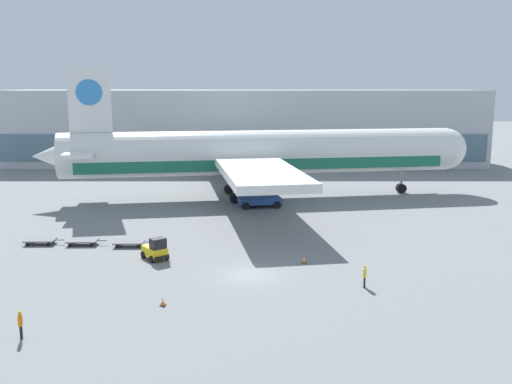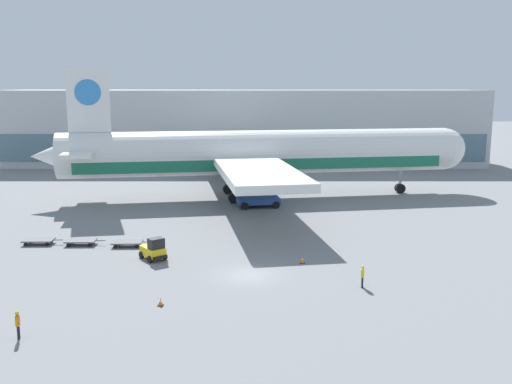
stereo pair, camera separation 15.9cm
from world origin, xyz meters
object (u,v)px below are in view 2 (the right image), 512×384
object	(u,v)px
airplane_main	(258,154)
baggage_dolly_second	(83,241)
baggage_tug_mid	(156,250)
scissor_lift_loader	(260,190)
ground_crew_near	(365,275)
traffic_cone_near	(304,260)
baggage_dolly_lead	(41,240)
traffic_cone_far	(163,302)
ground_crew_far	(20,322)
baggage_dolly_third	(130,242)

from	to	relation	value
airplane_main	baggage_dolly_second	xyz separation A→B (m)	(-16.38, -23.34, -5.45)
baggage_tug_mid	scissor_lift_loader	bearing A→B (deg)	120.15
scissor_lift_loader	baggage_dolly_second	world-z (taller)	scissor_lift_loader
airplane_main	ground_crew_near	xyz separation A→B (m)	(7.98, -34.85, -4.84)
traffic_cone_near	baggage_dolly_lead	bearing A→B (deg)	166.63
baggage_dolly_lead	airplane_main	bearing A→B (deg)	47.02
airplane_main	traffic_cone_far	bearing A→B (deg)	-108.92
traffic_cone_near	baggage_tug_mid	bearing A→B (deg)	175.34
airplane_main	traffic_cone_far	distance (m)	39.32
baggage_tug_mid	baggage_dolly_lead	bearing A→B (deg)	-149.57
baggage_tug_mid	airplane_main	bearing A→B (deg)	125.23
baggage_dolly_lead	baggage_dolly_second	size ratio (longest dim) A/B	1.00
ground_crew_far	scissor_lift_loader	bearing A→B (deg)	-35.87
airplane_main	baggage_dolly_lead	world-z (taller)	airplane_main
baggage_dolly_third	ground_crew_far	xyz separation A→B (m)	(-2.06, -19.73, 0.63)
scissor_lift_loader	baggage_dolly_second	bearing A→B (deg)	-143.26
scissor_lift_loader	traffic_cone_far	xyz separation A→B (m)	(-6.79, -32.51, -1.84)
baggage_dolly_second	airplane_main	bearing A→B (deg)	53.45
baggage_tug_mid	traffic_cone_far	distance (m)	10.76
airplane_main	traffic_cone_near	distance (m)	29.72
baggage_tug_mid	traffic_cone_far	xyz separation A→B (m)	(2.29, -10.50, -0.61)
baggage_tug_mid	baggage_dolly_lead	size ratio (longest dim) A/B	0.75
scissor_lift_loader	baggage_dolly_second	size ratio (longest dim) A/B	1.51
airplane_main	traffic_cone_far	size ratio (longest dim) A/B	105.97
airplane_main	baggage_dolly_second	size ratio (longest dim) A/B	15.52
baggage_dolly_lead	traffic_cone_near	xyz separation A→B (m)	(24.44, -5.81, -0.11)
ground_crew_far	airplane_main	bearing A→B (deg)	-32.81
baggage_dolly_lead	ground_crew_near	xyz separation A→B (m)	(28.42, -11.73, 0.61)
airplane_main	baggage_dolly_second	distance (m)	29.03
baggage_tug_mid	traffic_cone_near	size ratio (longest dim) A/B	4.83
baggage_tug_mid	ground_crew_far	distance (m)	16.53
traffic_cone_near	baggage_dolly_third	bearing A→B (deg)	162.23
scissor_lift_loader	baggage_dolly_second	distance (m)	24.26
traffic_cone_far	traffic_cone_near	bearing A→B (deg)	42.27
ground_crew_near	traffic_cone_near	world-z (taller)	ground_crew_near
baggage_dolly_lead	baggage_dolly_second	bearing A→B (deg)	-4.69
traffic_cone_far	airplane_main	bearing A→B (deg)	80.52
traffic_cone_far	ground_crew_far	bearing A→B (deg)	-145.54
scissor_lift_loader	baggage_dolly_third	size ratio (longest dim) A/B	1.51
scissor_lift_loader	traffic_cone_near	distance (m)	23.40
scissor_lift_loader	baggage_tug_mid	bearing A→B (deg)	-121.85
baggage_tug_mid	traffic_cone_near	xyz separation A→B (m)	(12.70, -1.03, -0.59)
scissor_lift_loader	baggage_tug_mid	distance (m)	23.84
baggage_tug_mid	ground_crew_near	size ratio (longest dim) A/B	1.65
airplane_main	ground_crew_near	distance (m)	36.08
scissor_lift_loader	ground_crew_far	world-z (taller)	scissor_lift_loader
baggage_dolly_third	ground_crew_near	size ratio (longest dim) A/B	2.19
ground_crew_near	traffic_cone_near	bearing A→B (deg)	48.03
ground_crew_near	traffic_cone_far	world-z (taller)	ground_crew_near
baggage_tug_mid	baggage_dolly_lead	world-z (taller)	baggage_tug_mid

